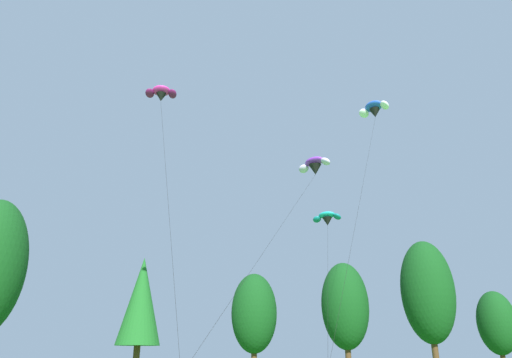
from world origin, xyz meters
TOP-DOWN VIEW (x-y plane):
  - treeline_tree_d at (-3.03, 49.48)m, footprint 3.90×3.90m
  - treeline_tree_e at (7.61, 49.17)m, footprint 4.34×4.34m
  - treeline_tree_f at (17.15, 48.71)m, footprint 4.76×4.76m
  - treeline_tree_g at (26.15, 47.15)m, footprint 5.46×5.46m
  - treeline_tree_h at (35.79, 48.39)m, footprint 4.17×4.17m
  - parafoil_kite_high_magenta at (-3.89, 36.31)m, footprint 2.48×12.33m
  - parafoil_kite_mid_teal at (13.43, 44.29)m, footprint 10.47×18.51m
  - parafoil_kite_far_purple at (10.57, 40.58)m, footprint 15.05×17.65m
  - parafoil_kite_low_blue_white at (16.84, 39.70)m, footprint 13.78×14.23m

SIDE VIEW (x-z plane):
  - treeline_tree_h at x=35.79m, z-range 0.92..9.69m
  - treeline_tree_e at x=7.61m, z-range 0.99..10.41m
  - treeline_tree_d at x=-3.03m, z-range 1.32..11.77m
  - treeline_tree_f at x=17.15m, z-range 1.15..12.11m
  - treeline_tree_g at x=26.15m, z-range 1.43..14.99m
  - parafoil_kite_mid_teal at x=13.43m, z-range 7.38..21.22m
  - parafoil_kite_far_purple at x=10.57m, z-range 9.15..26.80m
  - parafoil_kite_high_magenta at x=-3.89m, z-range 10.41..30.19m
  - parafoil_kite_low_blue_white at x=16.84m, z-range 12.34..36.37m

